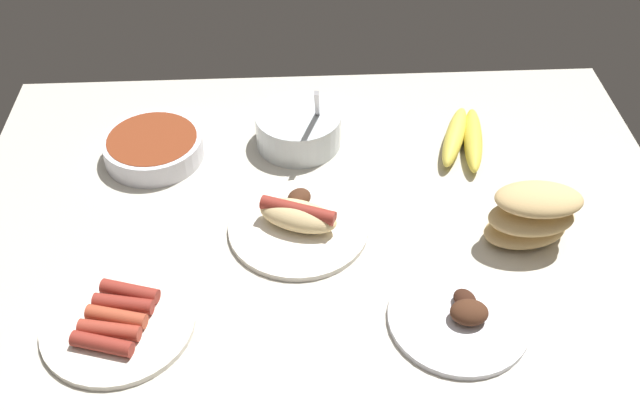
{
  "coord_description": "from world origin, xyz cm",
  "views": [
    {
      "loc": [
        -4.98,
        -86.72,
        84.3
      ],
      "look_at": [
        -0.49,
        1.47,
        3.0
      ],
      "focal_mm": 41.13,
      "sensor_mm": 36.0,
      "label": 1
    }
  ],
  "objects_px": {
    "bowl_chili": "(153,147)",
    "bowl_coleslaw": "(299,127)",
    "plate_hotdog_assembled": "(298,221)",
    "bread_stack": "(531,216)",
    "banana_bunch": "(464,138)",
    "plate_sausages": "(118,321)",
    "plate_grilled_meat": "(460,317)"
  },
  "relations": [
    {
      "from": "plate_sausages",
      "to": "bowl_coleslaw",
      "type": "bearing_deg",
      "value": 56.9
    },
    {
      "from": "plate_grilled_meat",
      "to": "bowl_chili",
      "type": "relative_size",
      "value": 1.15
    },
    {
      "from": "plate_sausages",
      "to": "bowl_chili",
      "type": "height_order",
      "value": "bowl_chili"
    },
    {
      "from": "plate_hotdog_assembled",
      "to": "plate_grilled_meat",
      "type": "xyz_separation_m",
      "value": [
        0.23,
        -0.2,
        -0.01
      ]
    },
    {
      "from": "banana_bunch",
      "to": "bread_stack",
      "type": "bearing_deg",
      "value": -77.86
    },
    {
      "from": "bowl_chili",
      "to": "bowl_coleslaw",
      "type": "height_order",
      "value": "bowl_coleslaw"
    },
    {
      "from": "bowl_chili",
      "to": "bowl_coleslaw",
      "type": "relative_size",
      "value": 1.13
    },
    {
      "from": "plate_grilled_meat",
      "to": "bowl_coleslaw",
      "type": "xyz_separation_m",
      "value": [
        -0.22,
        0.43,
        0.03
      ]
    },
    {
      "from": "bowl_chili",
      "to": "bowl_coleslaw",
      "type": "xyz_separation_m",
      "value": [
        0.26,
        0.03,
        0.01
      ]
    },
    {
      "from": "plate_sausages",
      "to": "bread_stack",
      "type": "bearing_deg",
      "value": 12.71
    },
    {
      "from": "plate_sausages",
      "to": "bowl_chili",
      "type": "relative_size",
      "value": 1.23
    },
    {
      "from": "banana_bunch",
      "to": "bowl_chili",
      "type": "distance_m",
      "value": 0.57
    },
    {
      "from": "plate_hotdog_assembled",
      "to": "bread_stack",
      "type": "distance_m",
      "value": 0.37
    },
    {
      "from": "banana_bunch",
      "to": "bowl_chili",
      "type": "xyz_separation_m",
      "value": [
        -0.57,
        -0.0,
        0.0
      ]
    },
    {
      "from": "plate_hotdog_assembled",
      "to": "bread_stack",
      "type": "xyz_separation_m",
      "value": [
        0.37,
        -0.04,
        0.04
      ]
    },
    {
      "from": "bowl_coleslaw",
      "to": "bread_stack",
      "type": "bearing_deg",
      "value": -37.55
    },
    {
      "from": "banana_bunch",
      "to": "bowl_chili",
      "type": "height_order",
      "value": "bowl_chili"
    },
    {
      "from": "plate_hotdog_assembled",
      "to": "bowl_chili",
      "type": "height_order",
      "value": "plate_hotdog_assembled"
    },
    {
      "from": "plate_grilled_meat",
      "to": "bowl_coleslaw",
      "type": "height_order",
      "value": "bowl_coleslaw"
    },
    {
      "from": "banana_bunch",
      "to": "plate_grilled_meat",
      "type": "bearing_deg",
      "value": -101.61
    },
    {
      "from": "banana_bunch",
      "to": "bowl_coleslaw",
      "type": "xyz_separation_m",
      "value": [
        -0.3,
        0.03,
        0.02
      ]
    },
    {
      "from": "plate_hotdog_assembled",
      "to": "plate_grilled_meat",
      "type": "relative_size",
      "value": 1.11
    },
    {
      "from": "bread_stack",
      "to": "plate_grilled_meat",
      "type": "height_order",
      "value": "bread_stack"
    },
    {
      "from": "plate_grilled_meat",
      "to": "bowl_coleslaw",
      "type": "relative_size",
      "value": 1.3
    },
    {
      "from": "plate_hotdog_assembled",
      "to": "bread_stack",
      "type": "height_order",
      "value": "bread_stack"
    },
    {
      "from": "plate_grilled_meat",
      "to": "bowl_coleslaw",
      "type": "bearing_deg",
      "value": 117.03
    },
    {
      "from": "plate_grilled_meat",
      "to": "bowl_chili",
      "type": "xyz_separation_m",
      "value": [
        -0.49,
        0.4,
        0.02
      ]
    },
    {
      "from": "bowl_coleslaw",
      "to": "plate_sausages",
      "type": "bearing_deg",
      "value": -123.1
    },
    {
      "from": "bowl_chili",
      "to": "bread_stack",
      "type": "bearing_deg",
      "value": -21.57
    },
    {
      "from": "plate_sausages",
      "to": "banana_bunch",
      "type": "height_order",
      "value": "banana_bunch"
    },
    {
      "from": "plate_sausages",
      "to": "bowl_chili",
      "type": "xyz_separation_m",
      "value": [
        0.01,
        0.39,
        0.01
      ]
    },
    {
      "from": "plate_hotdog_assembled",
      "to": "bowl_chili",
      "type": "xyz_separation_m",
      "value": [
        -0.26,
        0.2,
        0.01
      ]
    }
  ]
}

